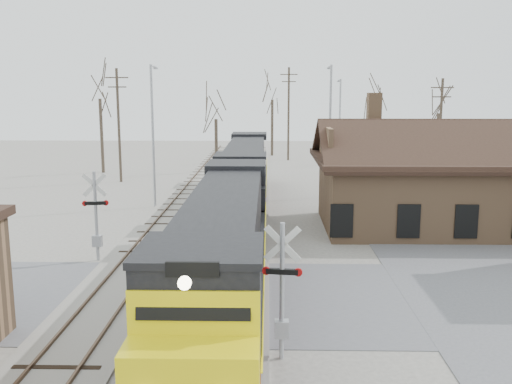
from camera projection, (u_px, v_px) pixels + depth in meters
The scene contains 20 objects.
ground at pixel (226, 298), 22.39m from camera, with size 140.00×140.00×0.00m, color #A9A499.
road at pixel (226, 298), 22.38m from camera, with size 60.00×9.00×0.03m, color #5A5A5E.
track_main at pixel (243, 214), 37.13m from camera, with size 3.40×90.00×0.24m.
track_siding at pixel (174, 214), 37.23m from camera, with size 3.40×90.00×0.24m.
depot at pixel (444, 187), 33.51m from camera, with size 15.20×9.31×7.90m.
locomotive_lead at pixel (223, 251), 20.65m from camera, with size 2.96×19.85×4.40m.
locomotive_trailing at pixel (245, 172), 40.45m from camera, with size 2.96×19.85×4.17m.
crossbuck_near at pixel (282, 297), 17.03m from camera, with size 1.21×0.32×4.25m.
crossbuck_far at pixel (96, 220), 26.98m from camera, with size 1.23×0.32×4.32m.
streetlight_a at pixel (153, 129), 38.98m from camera, with size 0.25×2.04×9.75m.
streetlight_b at pixel (330, 125), 42.67m from camera, with size 0.25×2.04×9.88m.
streetlight_c at pixel (339, 121), 55.74m from camera, with size 0.25×2.04×9.10m.
utility_pole_a at pixel (119, 123), 49.83m from camera, with size 2.00×0.24×9.91m.
utility_pole_b at pixel (289, 112), 65.30m from camera, with size 2.00×0.24×10.58m.
utility_pole_c at pixel (440, 128), 50.15m from camera, with size 2.00×0.24×9.06m.
tree_a at pixel (99, 86), 54.91m from camera, with size 4.82×4.82×11.81m.
tree_b at pixel (216, 110), 55.91m from camera, with size 3.49×3.49×8.55m.
tree_c at pixel (272, 90), 69.67m from camera, with size 4.59×4.59×11.24m.
tree_d at pixel (374, 100), 63.16m from camera, with size 4.00×4.00×9.80m.
tree_e at pixel (439, 104), 56.69m from camera, with size 3.85×3.85×9.42m.
Camera 1 is at (1.65, -21.26, 8.07)m, focal length 40.00 mm.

